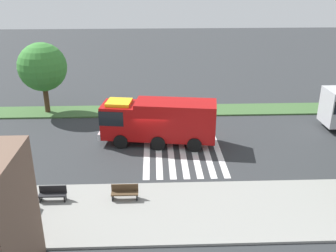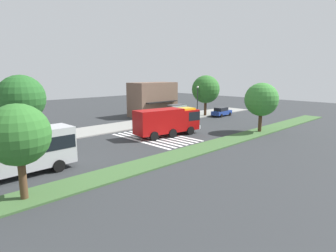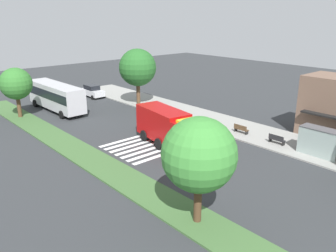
# 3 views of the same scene
# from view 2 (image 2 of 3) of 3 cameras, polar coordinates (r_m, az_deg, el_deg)

# --- Properties ---
(ground_plane) EXTENTS (120.00, 120.00, 0.00)m
(ground_plane) POSITION_cam_2_polar(r_m,az_deg,el_deg) (36.72, 0.23, -1.76)
(ground_plane) COLOR #2D3033
(sidewalk) EXTENTS (60.00, 5.98, 0.14)m
(sidewalk) POSITION_cam_2_polar(r_m,az_deg,el_deg) (43.45, -8.09, 0.16)
(sidewalk) COLOR gray
(sidewalk) RESTS_ON ground_plane
(median_strip) EXTENTS (60.00, 3.00, 0.14)m
(median_strip) POSITION_cam_2_polar(r_m,az_deg,el_deg) (31.92, 9.70, -3.67)
(median_strip) COLOR #3D6033
(median_strip) RESTS_ON ground_plane
(crosswalk) EXTENTS (5.85, 10.79, 0.01)m
(crosswalk) POSITION_cam_2_polar(r_m,az_deg,el_deg) (35.14, -2.54, -2.33)
(crosswalk) COLOR silver
(crosswalk) RESTS_ON ground_plane
(fire_truck) EXTENTS (9.23, 3.75, 3.48)m
(fire_truck) POSITION_cam_2_polar(r_m,az_deg,el_deg) (35.83, 0.18, 1.13)
(fire_truck) COLOR #A50C0C
(fire_truck) RESTS_ON ground_plane
(parked_car_mid) EXTENTS (4.63, 2.18, 1.67)m
(parked_car_mid) POSITION_cam_2_polar(r_m,az_deg,el_deg) (53.54, 10.79, 2.89)
(parked_car_mid) COLOR navy
(parked_car_mid) RESTS_ON ground_plane
(bus_stop_shelter) EXTENTS (3.50, 1.40, 2.46)m
(bus_stop_shelter) POSITION_cam_2_polar(r_m,az_deg,el_deg) (48.66, 2.08, 3.53)
(bus_stop_shelter) COLOR #4C4C51
(bus_stop_shelter) RESTS_ON sidewalk
(bench_near_shelter) EXTENTS (1.60, 0.50, 0.90)m
(bench_near_shelter) POSITION_cam_2_polar(r_m,az_deg,el_deg) (46.03, -1.34, 1.50)
(bench_near_shelter) COLOR black
(bench_near_shelter) RESTS_ON sidewalk
(bench_west_of_shelter) EXTENTS (1.60, 0.50, 0.90)m
(bench_west_of_shelter) POSITION_cam_2_polar(r_m,az_deg,el_deg) (43.30, -5.46, 0.88)
(bench_west_of_shelter) COLOR #4C3823
(bench_west_of_shelter) RESTS_ON sidewalk
(street_lamp) EXTENTS (0.36, 0.36, 5.55)m
(street_lamp) POSITION_cam_2_polar(r_m,az_deg,el_deg) (50.48, 5.99, 5.53)
(street_lamp) COLOR #2D2D30
(street_lamp) RESTS_ON sidewalk
(storefront_building) EXTENTS (8.85, 5.23, 6.24)m
(storefront_building) POSITION_cam_2_polar(r_m,az_deg,el_deg) (53.02, -3.09, 5.44)
(storefront_building) COLOR brown
(storefront_building) RESTS_ON ground_plane
(sidewalk_tree_far_west) EXTENTS (5.01, 5.01, 7.60)m
(sidewalk_tree_far_west) POSITION_cam_2_polar(r_m,az_deg,el_deg) (34.14, -27.58, 4.97)
(sidewalk_tree_far_west) COLOR #513823
(sidewalk_tree_far_west) RESTS_ON sidewalk
(sidewalk_tree_center) EXTENTS (5.12, 5.12, 7.42)m
(sidewalk_tree_center) POSITION_cam_2_polar(r_m,az_deg,el_deg) (52.79, 7.66, 7.37)
(sidewalk_tree_center) COLOR #47301E
(sidewalk_tree_center) RESTS_ON sidewalk
(median_tree_far_west) EXTENTS (3.78, 3.78, 5.97)m
(median_tree_far_west) POSITION_cam_2_polar(r_m,az_deg,el_deg) (19.18, -28.05, -1.64)
(median_tree_far_west) COLOR #513823
(median_tree_far_west) RESTS_ON median_strip
(median_tree_west) EXTENTS (4.42, 4.42, 6.54)m
(median_tree_west) POSITION_cam_2_polar(r_m,az_deg,el_deg) (39.51, 18.40, 5.10)
(median_tree_west) COLOR #47301E
(median_tree_west) RESTS_ON median_strip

